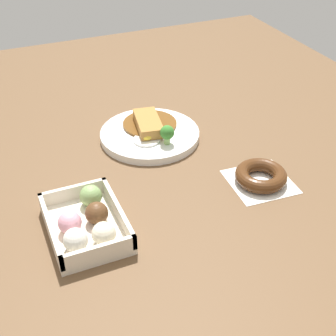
{
  "coord_description": "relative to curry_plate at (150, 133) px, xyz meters",
  "views": [
    {
      "loc": [
        -0.83,
        0.25,
        0.6
      ],
      "look_at": [
        -0.09,
        -0.06,
        0.03
      ],
      "focal_mm": 50.75,
      "sensor_mm": 36.0,
      "label": 1
    }
  ],
  "objects": [
    {
      "name": "ground_plane",
      "position": [
        -0.08,
        0.09,
        -0.01
      ],
      "size": [
        1.6,
        1.6,
        0.0
      ],
      "primitive_type": "plane",
      "color": "brown"
    },
    {
      "name": "curry_plate",
      "position": [
        0.0,
        0.0,
        0.0
      ],
      "size": [
        0.24,
        0.24,
        0.06
      ],
      "color": "white",
      "rests_on": "ground_plane"
    },
    {
      "name": "donut_box",
      "position": [
        -0.26,
        0.23,
        0.01
      ],
      "size": [
        0.18,
        0.13,
        0.05
      ],
      "color": "beige",
      "rests_on": "ground_plane"
    },
    {
      "name": "chocolate_ring_donut",
      "position": [
        -0.25,
        -0.15,
        0.0
      ],
      "size": [
        0.14,
        0.14,
        0.03
      ],
      "color": "white",
      "rests_on": "ground_plane"
    }
  ]
}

